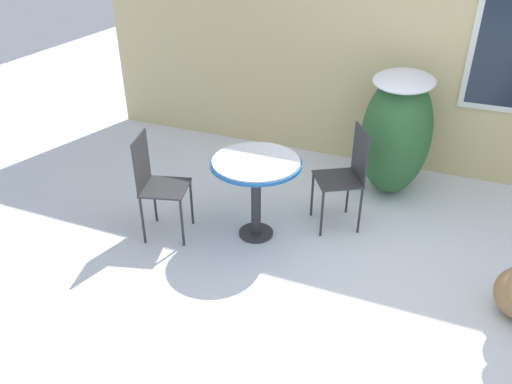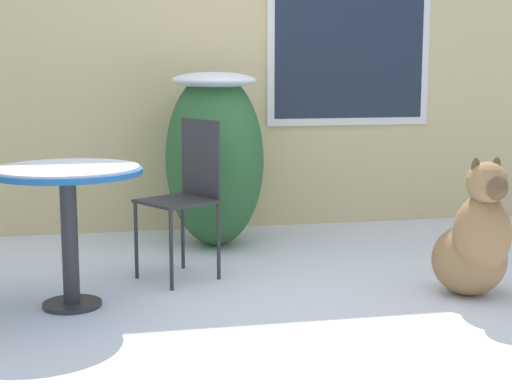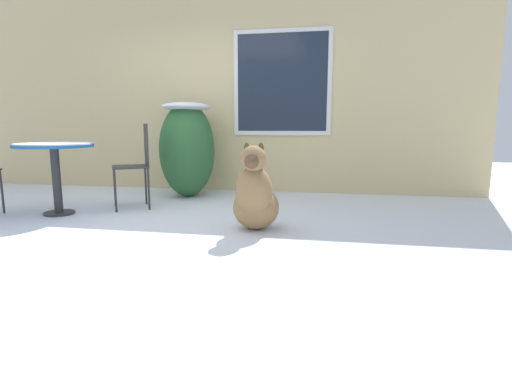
{
  "view_description": "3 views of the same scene",
  "coord_description": "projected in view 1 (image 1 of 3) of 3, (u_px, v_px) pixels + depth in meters",
  "views": [
    {
      "loc": [
        0.36,
        -3.47,
        2.77
      ],
      "look_at": [
        -1.14,
        0.18,
        0.47
      ],
      "focal_mm": 35.0,
      "sensor_mm": 36.0,
      "label": 1
    },
    {
      "loc": [
        -1.0,
        -4.19,
        1.34
      ],
      "look_at": [
        0.0,
        0.6,
        0.55
      ],
      "focal_mm": 55.0,
      "sensor_mm": 36.0,
      "label": 2
    },
    {
      "loc": [
        1.83,
        -3.72,
        0.99
      ],
      "look_at": [
        1.15,
        -0.05,
        0.36
      ],
      "focal_mm": 28.0,
      "sensor_mm": 36.0,
      "label": 3
    }
  ],
  "objects": [
    {
      "name": "shrub_left",
      "position": [
        397.0,
        132.0,
        5.23
      ],
      "size": [
        0.72,
        0.98,
        1.3
      ],
      "color": "#2D6033",
      "rests_on": "ground_plane"
    },
    {
      "name": "patio_chair_near_table",
      "position": [
        346.0,
        173.0,
        4.69
      ],
      "size": [
        0.56,
        0.56,
        1.01
      ],
      "rotation": [
        0.0,
        0.0,
        -1.03
      ],
      "color": "#2D2D30",
      "rests_on": "ground_plane"
    },
    {
      "name": "house_wall",
      "position": [
        436.0,
        34.0,
        5.23
      ],
      "size": [
        8.0,
        0.1,
        3.15
      ],
      "color": "#D1BC84",
      "rests_on": "ground_plane"
    },
    {
      "name": "patio_chair_far_side",
      "position": [
        156.0,
        181.0,
        4.56
      ],
      "size": [
        0.5,
        0.5,
        1.01
      ],
      "rotation": [
        0.0,
        0.0,
        1.84
      ],
      "color": "#2D2D30",
      "rests_on": "ground_plane"
    },
    {
      "name": "ground_plane",
      "position": [
        371.0,
        274.0,
        4.29
      ],
      "size": [
        16.0,
        16.0,
        0.0
      ],
      "primitive_type": "plane",
      "color": "white"
    },
    {
      "name": "patio_table",
      "position": [
        256.0,
        174.0,
        4.48
      ],
      "size": [
        0.82,
        0.82,
        0.79
      ],
      "color": "#2D2D30",
      "rests_on": "ground_plane"
    }
  ]
}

